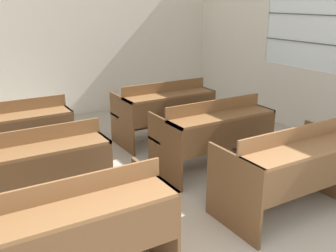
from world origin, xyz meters
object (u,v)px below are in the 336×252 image
(bench_second_left, at_px, (34,168))
(bench_third_left, at_px, (12,133))
(bench_third_right, at_px, (165,109))
(bench_front_left, at_px, (75,229))
(bench_second_right, at_px, (214,132))
(bench_front_right, at_px, (290,167))

(bench_second_left, xyz_separation_m, bench_third_left, (0.01, 1.17, 0.00))
(bench_third_right, bearing_deg, bench_front_left, -131.80)
(bench_front_left, relative_size, bench_second_right, 1.00)
(bench_front_right, height_order, bench_third_left, same)
(bench_front_left, relative_size, bench_third_left, 1.00)
(bench_second_left, relative_size, bench_second_right, 1.00)
(bench_second_right, bearing_deg, bench_front_right, -90.09)
(bench_second_left, height_order, bench_second_right, same)
(bench_second_right, bearing_deg, bench_second_left, 179.30)
(bench_third_right, bearing_deg, bench_front_right, -90.43)
(bench_front_left, relative_size, bench_second_left, 1.00)
(bench_front_right, relative_size, bench_third_left, 1.00)
(bench_third_left, height_order, bench_third_right, same)
(bench_second_right, bearing_deg, bench_third_left, 150.15)
(bench_third_left, bearing_deg, bench_front_right, -48.97)
(bench_front_left, xyz_separation_m, bench_third_left, (0.01, 2.37, 0.00))
(bench_front_left, xyz_separation_m, bench_front_right, (2.09, -0.03, 0.00))
(bench_third_right, bearing_deg, bench_third_left, 179.79)
(bench_front_right, height_order, bench_second_right, same)
(bench_second_left, distance_m, bench_third_left, 1.17)
(bench_front_right, xyz_separation_m, bench_second_right, (0.00, 1.20, 0.00))
(bench_front_left, distance_m, bench_second_right, 2.40)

